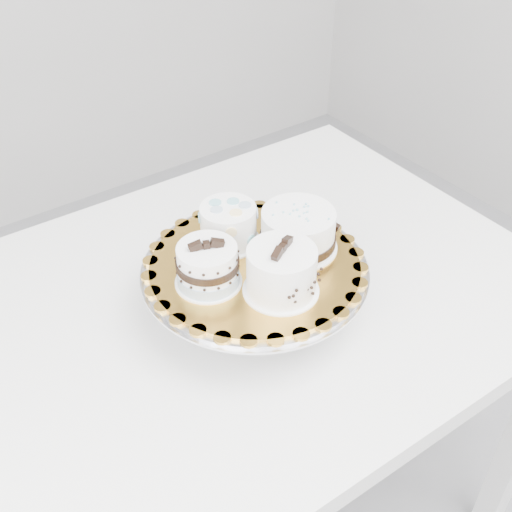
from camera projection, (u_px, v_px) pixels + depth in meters
table at (213, 340)px, 1.12m from camera, size 1.18×0.80×0.75m
cake_stand at (255, 280)px, 1.02m from camera, size 0.36×0.36×0.10m
cake_board at (255, 264)px, 1.00m from camera, size 0.42×0.42×0.00m
cake_swirl at (281, 272)px, 0.93m from camera, size 0.14×0.14×0.09m
cake_banded at (208, 267)px, 0.94m from camera, size 0.12×0.12×0.08m
cake_dots at (228, 224)px, 1.02m from camera, size 0.11×0.11×0.07m
cake_ribbon at (299, 231)px, 1.01m from camera, size 0.15×0.15×0.07m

